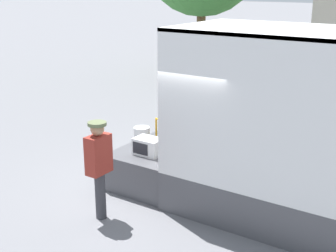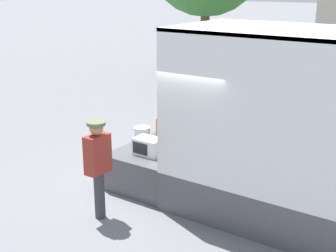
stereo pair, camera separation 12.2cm
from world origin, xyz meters
name	(u,v)px [view 2 (the right image)]	position (x,y,z in m)	size (l,w,h in m)	color
ground_plane	(190,188)	(0.00, 0.00, 0.00)	(160.00, 160.00, 0.00)	slate
tailgate_deck	(161,164)	(-0.69, 0.00, 0.36)	(1.38, 2.05, 0.72)	#4C4C51
microwave	(148,146)	(-0.66, -0.47, 0.88)	(0.53, 0.38, 0.32)	white
portable_generator	(178,132)	(-0.62, 0.50, 0.91)	(0.72, 0.54, 0.50)	black
orange_bucket	(142,135)	(-1.17, 0.00, 0.88)	(0.33, 0.33, 0.33)	silver
worker_person	(98,160)	(-0.65, -1.86, 1.06)	(0.31, 0.44, 1.72)	#38383D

